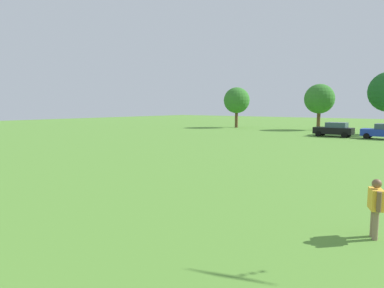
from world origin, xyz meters
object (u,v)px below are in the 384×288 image
Objects in this scene: adult_bystander at (376,203)px; parked_car_black_0 at (334,129)px; tree_far_left at (237,100)px; parked_car_blue_1 at (384,131)px; tree_center at (319,99)px.

adult_bystander is 33.06m from parked_car_black_0.
adult_bystander is at bearing -55.03° from tree_far_left.
parked_car_black_0 is 1.00× the size of parked_car_blue_1.
tree_center is (-10.28, 10.22, 3.78)m from parked_car_blue_1.
parked_car_blue_1 reaches higher than adult_bystander.
adult_bystander is 0.38× the size of parked_car_black_0.
tree_center is at bearing -63.67° from parked_car_black_0.
tree_far_left is at bearing -18.41° from parked_car_blue_1.
tree_center reaches higher than tree_far_left.
adult_bystander is 0.38× the size of parked_car_blue_1.
tree_center is at bearing 177.39° from adult_bystander.
adult_bystander is 32.05m from parked_car_blue_1.
adult_bystander is 44.65m from tree_center.
tree_center is at bearing -44.83° from parked_car_blue_1.
tree_far_left is (-27.55, 39.38, 3.54)m from adult_bystander.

